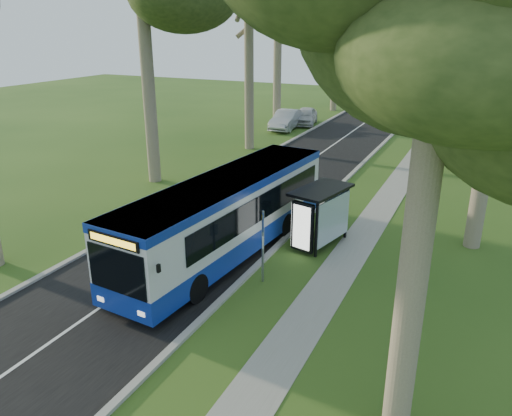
{
  "coord_description": "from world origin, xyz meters",
  "views": [
    {
      "loc": [
        7.48,
        -15.64,
        9.0
      ],
      "look_at": [
        -1.05,
        2.39,
        1.6
      ],
      "focal_mm": 35.0,
      "sensor_mm": 36.0,
      "label": 1
    }
  ],
  "objects_px": {
    "bus_stop_sign": "(263,239)",
    "litter_bin": "(336,225)",
    "bus": "(228,216)",
    "car_white": "(306,116)",
    "car_silver": "(286,120)",
    "bus_shelter": "(321,209)"
  },
  "relations": [
    {
      "from": "bus_stop_sign",
      "to": "litter_bin",
      "type": "distance_m",
      "value": 5.61
    },
    {
      "from": "bus_stop_sign",
      "to": "litter_bin",
      "type": "relative_size",
      "value": 2.88
    },
    {
      "from": "bus",
      "to": "litter_bin",
      "type": "distance_m",
      "value": 5.28
    },
    {
      "from": "bus_stop_sign",
      "to": "bus_shelter",
      "type": "height_order",
      "value": "bus_stop_sign"
    },
    {
      "from": "bus_stop_sign",
      "to": "car_white",
      "type": "relative_size",
      "value": 0.6
    },
    {
      "from": "bus",
      "to": "bus_shelter",
      "type": "relative_size",
      "value": 3.88
    },
    {
      "from": "bus",
      "to": "car_silver",
      "type": "relative_size",
      "value": 2.41
    },
    {
      "from": "car_silver",
      "to": "bus_stop_sign",
      "type": "bearing_deg",
      "value": -74.15
    },
    {
      "from": "bus_stop_sign",
      "to": "car_white",
      "type": "xyz_separation_m",
      "value": [
        -9.1,
        29.64,
        -0.93
      ]
    },
    {
      "from": "bus_stop_sign",
      "to": "bus",
      "type": "bearing_deg",
      "value": 121.39
    },
    {
      "from": "bus_shelter",
      "to": "litter_bin",
      "type": "bearing_deg",
      "value": 94.32
    },
    {
      "from": "bus_shelter",
      "to": "car_white",
      "type": "relative_size",
      "value": 0.69
    },
    {
      "from": "litter_bin",
      "to": "bus_stop_sign",
      "type": "bearing_deg",
      "value": -102.54
    },
    {
      "from": "litter_bin",
      "to": "car_silver",
      "type": "distance_m",
      "value": 24.08
    },
    {
      "from": "bus",
      "to": "bus_stop_sign",
      "type": "distance_m",
      "value": 2.74
    },
    {
      "from": "bus_shelter",
      "to": "car_silver",
      "type": "bearing_deg",
      "value": 128.55
    },
    {
      "from": "bus_shelter",
      "to": "car_white",
      "type": "xyz_separation_m",
      "value": [
        -10.04,
        25.9,
        -0.98
      ]
    },
    {
      "from": "car_silver",
      "to": "bus_shelter",
      "type": "bearing_deg",
      "value": -69.24
    },
    {
      "from": "car_white",
      "to": "car_silver",
      "type": "distance_m",
      "value": 3.02
    },
    {
      "from": "bus",
      "to": "car_silver",
      "type": "bearing_deg",
      "value": 111.89
    },
    {
      "from": "bus",
      "to": "car_silver",
      "type": "distance_m",
      "value": 26.33
    },
    {
      "from": "bus_shelter",
      "to": "bus_stop_sign",
      "type": "bearing_deg",
      "value": -90.72
    }
  ]
}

